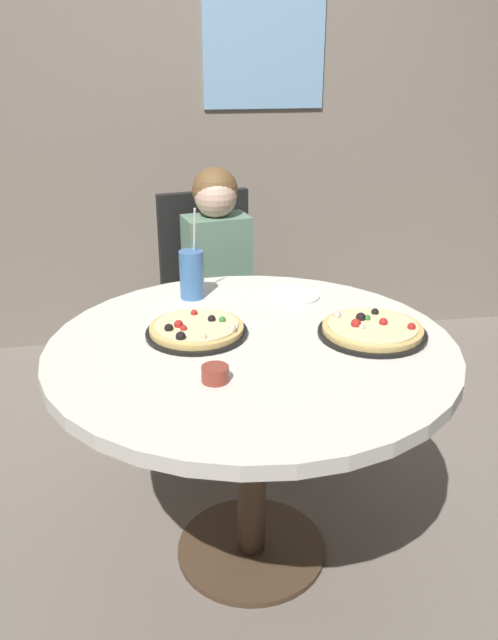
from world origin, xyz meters
name	(u,v)px	position (x,y,z in m)	size (l,w,h in m)	color
ground_plane	(251,550)	(0.00, 0.00, 0.00)	(8.00, 8.00, 0.00)	slate
wall_with_window	(195,61)	(0.00, 1.79, 1.45)	(5.20, 0.14, 2.90)	gray
dining_table	(252,376)	(0.00, 0.00, 0.65)	(1.16, 1.16, 0.75)	silver
chair_wooden	(211,291)	(-0.02, 1.02, 0.53)	(0.47, 0.47, 0.95)	black
diner_child	(223,316)	(0.01, 0.84, 0.48)	(0.32, 0.43, 1.08)	#3F4766
pizza_veggie	(197,329)	(-0.15, 0.08, 0.77)	(0.30, 0.30, 0.05)	black
pizza_cheese	(372,330)	(0.35, 0.00, 0.77)	(0.32, 0.32, 0.05)	black
soda_cup	(192,274)	(-0.14, 0.39, 0.83)	(0.08, 0.08, 0.31)	#3F72B2
sauce_bowl	(215,374)	(-0.13, -0.21, 0.77)	(0.07, 0.07, 0.04)	brown
plate_small	(293,295)	(0.19, 0.34, 0.76)	(0.18, 0.18, 0.01)	white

